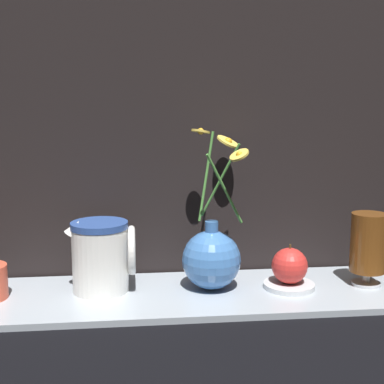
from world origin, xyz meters
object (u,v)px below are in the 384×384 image
Objects in this scene: vase_with_flowers at (212,257)px; tea_glass at (368,244)px; orange_fruit at (290,266)px; ceramic_pitcher at (102,253)px.

tea_glass is (0.31, -0.02, 0.02)m from vase_with_flowers.
vase_with_flowers is at bearing 177.08° from tea_glass.
tea_glass is 0.16m from orange_fruit.
orange_fruit is at bearing -178.98° from tea_glass.
vase_with_flowers is 3.97× the size of orange_fruit.
vase_with_flowers is 2.13× the size of ceramic_pitcher.
orange_fruit is (-0.16, -0.00, -0.04)m from tea_glass.
orange_fruit is at bearing -7.01° from vase_with_flowers.
tea_glass reaches higher than orange_fruit.
ceramic_pitcher is 0.36m from orange_fruit.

